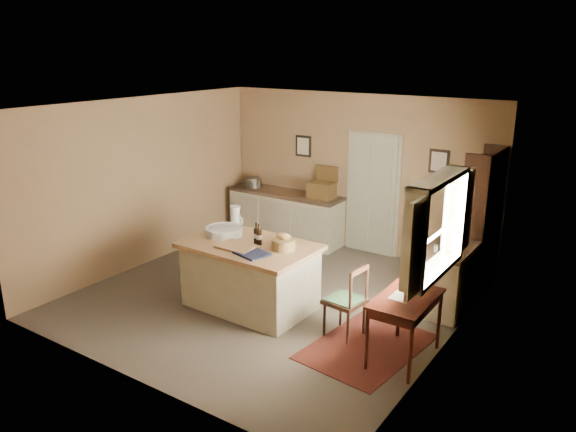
% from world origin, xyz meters
% --- Properties ---
extents(ground, '(5.00, 5.00, 0.00)m').
position_xyz_m(ground, '(0.00, 0.00, 0.00)').
color(ground, '#62574B').
rests_on(ground, ground).
extents(wall_back, '(5.00, 0.10, 2.70)m').
position_xyz_m(wall_back, '(0.00, 2.50, 1.35)').
color(wall_back, '#977451').
rests_on(wall_back, ground).
extents(wall_front, '(5.00, 0.10, 2.70)m').
position_xyz_m(wall_front, '(0.00, -2.50, 1.35)').
color(wall_front, '#977451').
rests_on(wall_front, ground).
extents(wall_left, '(0.10, 5.00, 2.70)m').
position_xyz_m(wall_left, '(-2.50, 0.00, 1.35)').
color(wall_left, '#977451').
rests_on(wall_left, ground).
extents(wall_right, '(0.10, 5.00, 2.70)m').
position_xyz_m(wall_right, '(2.50, 0.00, 1.35)').
color(wall_right, '#977451').
rests_on(wall_right, ground).
extents(ceiling, '(5.00, 5.00, 0.00)m').
position_xyz_m(ceiling, '(0.00, 0.00, 2.70)').
color(ceiling, silver).
rests_on(ceiling, wall_back).
extents(door, '(0.97, 0.06, 2.11)m').
position_xyz_m(door, '(0.35, 2.47, 1.05)').
color(door, '#ABAD94').
rests_on(door, ground).
extents(framed_prints, '(2.82, 0.02, 0.38)m').
position_xyz_m(framed_prints, '(0.20, 2.48, 1.72)').
color(framed_prints, black).
rests_on(framed_prints, ground).
extents(window, '(0.25, 1.99, 1.12)m').
position_xyz_m(window, '(2.42, -0.20, 1.55)').
color(window, beige).
rests_on(window, ground).
extents(work_island, '(1.78, 1.18, 1.20)m').
position_xyz_m(work_island, '(-0.08, -0.39, 0.48)').
color(work_island, beige).
rests_on(work_island, ground).
extents(sideboard, '(2.19, 0.62, 1.18)m').
position_xyz_m(sideboard, '(-1.24, 2.20, 0.48)').
color(sideboard, beige).
rests_on(sideboard, ground).
extents(rug, '(1.27, 1.71, 0.01)m').
position_xyz_m(rug, '(1.75, -0.49, 0.00)').
color(rug, '#491310').
rests_on(rug, ground).
extents(writing_desk, '(0.59, 0.96, 0.82)m').
position_xyz_m(writing_desk, '(2.20, -0.49, 0.67)').
color(writing_desk, '#35110A').
rests_on(writing_desk, ground).
extents(desk_chair, '(0.48, 0.48, 0.92)m').
position_xyz_m(desk_chair, '(1.38, -0.39, 0.46)').
color(desk_chair, black).
rests_on(desk_chair, ground).
extents(right_cabinet, '(0.55, 0.98, 0.99)m').
position_xyz_m(right_cabinet, '(2.20, 1.01, 0.46)').
color(right_cabinet, beige).
rests_on(right_cabinet, ground).
extents(shelving_unit, '(0.35, 0.93, 2.07)m').
position_xyz_m(shelving_unit, '(2.35, 1.96, 1.04)').
color(shelving_unit, black).
rests_on(shelving_unit, ground).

